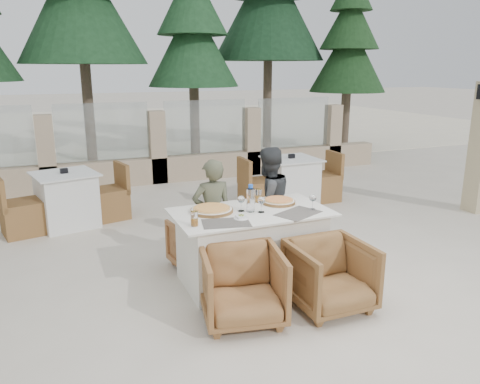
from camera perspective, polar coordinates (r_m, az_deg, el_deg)
name	(u,v)px	position (r m, az deg, el deg)	size (l,w,h in m)	color
ground	(261,281)	(5.06, 2.54, -10.77)	(80.00, 80.00, 0.00)	beige
sand_patch	(103,128)	(18.36, -16.32, 7.48)	(30.00, 16.00, 0.01)	#F4E7C7
perimeter_wall_far	(157,142)	(9.24, -10.08, 6.02)	(10.00, 0.34, 1.60)	tan
pine_mid_left	(81,19)	(11.72, -18.80, 19.34)	(2.86, 2.86, 6.50)	#1E4926
pine_centre	(193,55)	(11.85, -5.74, 16.33)	(2.20, 2.20, 5.00)	#214E29
pine_mid_right	(268,21)	(13.29, 3.49, 20.10)	(2.99, 2.99, 6.80)	#193C21
pine_far_right	(348,65)	(12.98, 13.02, 14.80)	(1.98, 1.98, 4.50)	#1D411D
dining_table	(251,246)	(4.92, 1.34, -6.63)	(1.60, 0.90, 0.77)	silver
placemat_near_left	(226,223)	(4.44, -1.70, -3.79)	(0.45, 0.30, 0.00)	#59534C
placemat_near_right	(298,213)	(4.76, 7.10, -2.59)	(0.45, 0.30, 0.00)	#605952
pizza_left	(212,209)	(4.77, -3.46, -2.11)	(0.44, 0.44, 0.06)	orange
pizza_right	(279,201)	(5.08, 4.74, -1.13)	(0.36, 0.36, 0.05)	#EB5520
water_bottle	(251,198)	(4.74, 1.30, -0.76)	(0.08, 0.08, 0.29)	#9EB9D0
wine_glass_centre	(241,203)	(4.77, 0.14, -1.30)	(0.08, 0.08, 0.18)	white
wine_glass_near	(261,204)	(4.74, 2.62, -1.43)	(0.08, 0.08, 0.18)	white
wine_glass_corner	(313,201)	(4.88, 8.86, -1.10)	(0.08, 0.08, 0.18)	silver
beer_glass_left	(194,219)	(4.36, -5.59, -3.26)	(0.07, 0.07, 0.14)	orange
beer_glass_right	(258,196)	(5.10, 2.26, -0.44)	(0.07, 0.07, 0.15)	orange
olive_dish	(241,217)	(4.55, 0.16, -3.02)	(0.11, 0.11, 0.04)	white
armchair_far_left	(200,244)	(5.29, -4.89, -6.34)	(0.60, 0.61, 0.56)	#966036
armchair_far_right	(269,230)	(5.73, 3.61, -4.69)	(0.59, 0.61, 0.55)	brown
armchair_near_left	(242,286)	(4.21, 0.30, -11.36)	(0.70, 0.72, 0.66)	#8E5F33
armchair_near_right	(330,276)	(4.49, 10.95, -9.98)	(0.69, 0.71, 0.65)	brown
diner_left	(212,215)	(5.17, -3.39, -2.78)	(0.46, 0.30, 1.25)	#4D503A
diner_right	(268,203)	(5.50, 3.38, -1.30)	(0.64, 0.50, 1.32)	#373A3C
bg_table_a	(67,200)	(7.06, -20.36, -0.89)	(1.64, 0.82, 0.77)	silver
bg_table_b	(291,181)	(7.74, 6.22, 1.32)	(1.64, 0.82, 0.77)	silver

